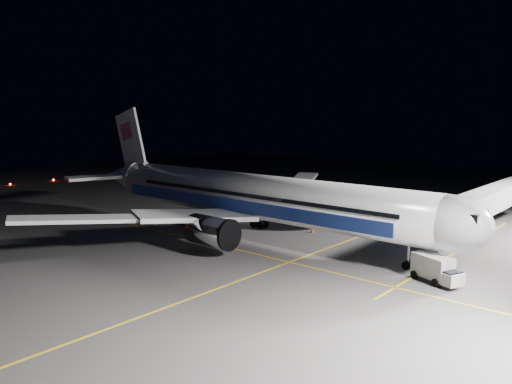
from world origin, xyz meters
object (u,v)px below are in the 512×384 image
object	(u,v)px
safety_cone_a	(295,225)
safety_cone_c	(312,230)
airliner	(249,196)
safety_cone_b	(284,215)
service_truck	(436,269)
jet_bridge	(482,203)
baggage_tug	(257,206)

from	to	relation	value
safety_cone_a	safety_cone_c	size ratio (longest dim) A/B	0.92
airliner	safety_cone_b	xyz separation A→B (m)	(-4.03, 12.57, -4.85)
airliner	service_truck	distance (m)	25.68
airliner	safety_cone_c	xyz separation A→B (m)	(5.24, 6.81, -4.86)
service_truck	safety_cone_a	bearing A→B (deg)	178.97
airliner	jet_bridge	world-z (taller)	airliner
service_truck	safety_cone_c	xyz separation A→B (m)	(-20.07, 8.99, -1.03)
safety_cone_c	service_truck	bearing A→B (deg)	-24.12
baggage_tug	safety_cone_c	xyz separation A→B (m)	(15.88, -7.03, -0.41)
baggage_tug	safety_cone_b	size ratio (longest dim) A/B	4.24
service_truck	safety_cone_c	size ratio (longest dim) A/B	8.52
safety_cone_c	airliner	bearing A→B (deg)	-127.55
safety_cone_a	safety_cone_b	xyz separation A→B (m)	(-5.49, 4.50, 0.03)
jet_bridge	safety_cone_c	distance (m)	21.52
jet_bridge	service_truck	world-z (taller)	jet_bridge
safety_cone_b	safety_cone_a	bearing A→B (deg)	-39.31
airliner	service_truck	xyz separation A→B (m)	(25.30, -2.17, -3.83)
airliner	baggage_tug	distance (m)	18.02
baggage_tug	safety_cone_a	distance (m)	13.41
baggage_tug	safety_cone_a	world-z (taller)	baggage_tug
baggage_tug	safety_cone_c	bearing A→B (deg)	-47.79
jet_bridge	baggage_tug	size ratio (longest dim) A/B	13.04
airliner	safety_cone_b	bearing A→B (deg)	107.77
service_truck	safety_cone_b	distance (m)	32.85
airliner	safety_cone_c	bearing A→B (deg)	52.45
safety_cone_a	safety_cone_c	world-z (taller)	safety_cone_c
airliner	safety_cone_c	size ratio (longest dim) A/B	99.99
safety_cone_b	safety_cone_c	distance (m)	10.91
safety_cone_a	baggage_tug	bearing A→B (deg)	154.55
baggage_tug	safety_cone_b	world-z (taller)	baggage_tug
safety_cone_b	safety_cone_c	size ratio (longest dim) A/B	1.01
baggage_tug	service_truck	bearing A→B (deg)	-47.92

